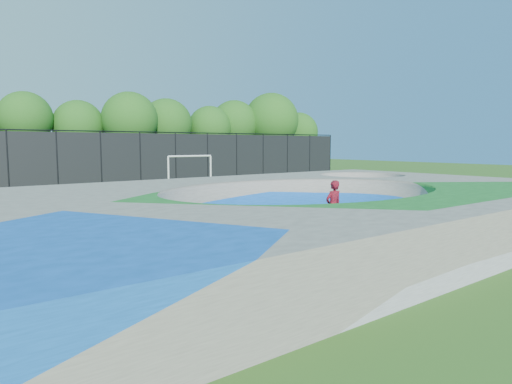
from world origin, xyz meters
TOP-DOWN VIEW (x-y plane):
  - ground at (0.00, 0.00)m, footprint 120.00×120.00m
  - skate_deck at (0.00, 0.00)m, footprint 22.00×14.00m
  - skater at (0.38, -1.05)m, footprint 0.69×0.48m
  - skateboard at (0.38, -1.05)m, footprint 0.79×0.27m
  - soccer_goal at (4.55, 16.16)m, footprint 3.49×0.12m
  - fence at (0.00, 21.00)m, footprint 48.09×0.09m
  - treeline at (-0.60, 26.20)m, footprint 53.53×7.52m

SIDE VIEW (x-z plane):
  - ground at x=0.00m, z-range 0.00..0.00m
  - skateboard at x=0.38m, z-range 0.00..0.05m
  - skate_deck at x=0.00m, z-range 0.00..1.50m
  - skater at x=0.38m, z-range 0.00..1.83m
  - soccer_goal at x=4.55m, z-range 0.45..2.76m
  - fence at x=0.00m, z-range 0.08..4.12m
  - treeline at x=-0.60m, z-range 0.75..9.13m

